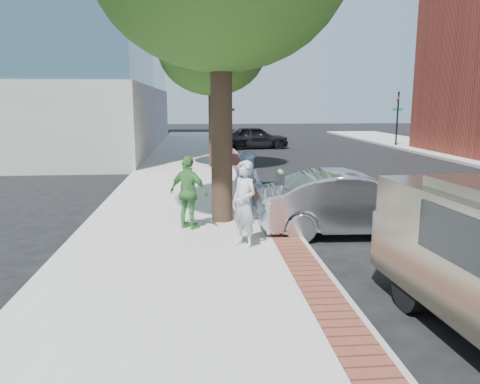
{
  "coord_description": "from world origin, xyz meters",
  "views": [
    {
      "loc": [
        -1.15,
        -9.48,
        3.04
      ],
      "look_at": [
        -0.31,
        0.13,
        1.2
      ],
      "focal_mm": 35.0,
      "sensor_mm": 36.0,
      "label": 1
    }
  ],
  "objects": [
    {
      "name": "sidewalk",
      "position": [
        -1.5,
        8.0,
        0.07
      ],
      "size": [
        5.0,
        60.0,
        0.15
      ],
      "primitive_type": "cube",
      "color": "#9E9991",
      "rests_on": "ground"
    },
    {
      "name": "person_officer",
      "position": [
        0.06,
        2.19,
        1.0
      ],
      "size": [
        1.04,
        1.03,
        1.7
      ],
      "primitive_type": "imported",
      "rotation": [
        0.0,
        0.0,
        2.39
      ],
      "color": "#8CB0D8",
      "rests_on": "sidewalk"
    },
    {
      "name": "curb",
      "position": [
        1.05,
        8.0,
        0.07
      ],
      "size": [
        0.1,
        60.0,
        0.15
      ],
      "primitive_type": "cube",
      "color": "gray",
      "rests_on": "ground"
    },
    {
      "name": "parking_meter",
      "position": [
        0.6,
        0.41,
        1.21
      ],
      "size": [
        0.12,
        0.32,
        1.47
      ],
      "color": "gray",
      "rests_on": "sidewalk"
    },
    {
      "name": "signal_near",
      "position": [
        0.9,
        22.0,
        2.25
      ],
      "size": [
        0.7,
        0.15,
        3.8
      ],
      "color": "black",
      "rests_on": "ground"
    },
    {
      "name": "tree_far",
      "position": [
        -0.5,
        12.0,
        5.3
      ],
      "size": [
        4.8,
        4.8,
        7.14
      ],
      "color": "black",
      "rests_on": "sidewalk"
    },
    {
      "name": "bg_car",
      "position": [
        2.63,
        21.94,
        0.76
      ],
      "size": [
        4.61,
        2.15,
        1.53
      ],
      "primitive_type": "imported",
      "rotation": [
        0.0,
        0.0,
        1.65
      ],
      "color": "black",
      "rests_on": "ground"
    },
    {
      "name": "ground",
      "position": [
        0.0,
        0.0,
        0.0
      ],
      "size": [
        120.0,
        120.0,
        0.0
      ],
      "primitive_type": "plane",
      "color": "black",
      "rests_on": "ground"
    },
    {
      "name": "office_base",
      "position": [
        -13.0,
        22.0,
        2.0
      ],
      "size": [
        18.2,
        22.2,
        4.0
      ],
      "primitive_type": "cube",
      "color": "gray",
      "rests_on": "ground"
    },
    {
      "name": "person_green",
      "position": [
        -1.41,
        1.19,
        1.0
      ],
      "size": [
        1.07,
        0.89,
        1.7
      ],
      "primitive_type": "imported",
      "rotation": [
        0.0,
        0.0,
        2.57
      ],
      "color": "#40883D",
      "rests_on": "sidewalk"
    },
    {
      "name": "signal_far",
      "position": [
        12.5,
        22.0,
        2.25
      ],
      "size": [
        0.7,
        0.15,
        3.8
      ],
      "color": "black",
      "rests_on": "ground"
    },
    {
      "name": "sedan_silver",
      "position": [
        2.43,
        0.89,
        0.74
      ],
      "size": [
        4.55,
        1.73,
        1.48
      ],
      "primitive_type": "imported",
      "rotation": [
        0.0,
        0.0,
        1.53
      ],
      "color": "#B3B4BA",
      "rests_on": "ground"
    },
    {
      "name": "person_gray",
      "position": [
        -0.26,
        -0.3,
        1.03
      ],
      "size": [
        0.71,
        0.77,
        1.76
      ],
      "primitive_type": "imported",
      "rotation": [
        0.0,
        0.0,
        -0.98
      ],
      "color": "#B4B3B9",
      "rests_on": "sidewalk"
    },
    {
      "name": "brick_strip",
      "position": [
        0.7,
        8.0,
        0.15
      ],
      "size": [
        0.6,
        60.0,
        0.01
      ],
      "primitive_type": "cube",
      "color": "brown",
      "rests_on": "sidewalk"
    }
  ]
}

